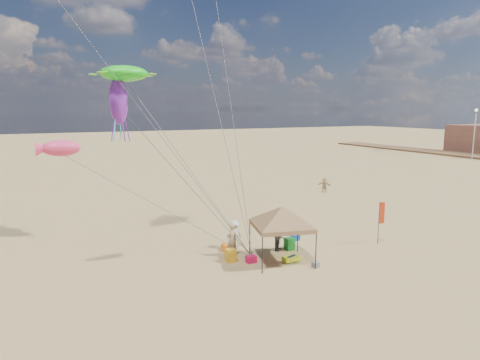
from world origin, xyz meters
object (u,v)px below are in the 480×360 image
Objects in this scene: person_near_b at (280,236)px; person_near_c at (234,234)px; feather_flag at (381,215)px; lamp_north at (475,125)px; person_near_a at (232,240)px; cooler_blue at (295,238)px; beach_cart at (291,258)px; chair_green at (289,244)px; cooler_red at (251,259)px; chair_yellow at (231,255)px; person_far_c at (324,185)px; canopy_tent at (282,209)px.

person_near_b is 2.72m from person_near_c.
feather_flag is 54.46m from lamp_north.
cooler_blue is at bearing 177.43° from person_near_a.
person_near_a is (-4.82, -0.78, 0.76)m from cooler_blue.
person_near_b is (0.52, 1.98, 0.63)m from beach_cart.
beach_cart is at bearing -120.85° from chair_green.
chair_yellow reaches higher than cooler_red.
cooler_blue is 0.77× the size of chair_yellow.
person_near_c is at bearing -92.58° from person_far_c.
cooler_red is 0.32× the size of person_near_b.
cooler_blue is at bearing 45.83° from chair_green.
canopy_tent reaches higher than cooler_red.
cooler_blue is at bearing 163.31° from person_near_c.
chair_yellow is 62.46m from lamp_north.
chair_yellow is at bearing -163.54° from cooler_blue.
chair_green is at bearing 136.74° from person_near_c.
cooler_red is 3.17m from chair_green.
chair_green reaches higher than beach_cart.
lamp_north is at bearing 68.04° from person_far_c.
chair_yellow is at bearing -176.90° from chair_green.
lamp_north reaches higher than chair_green.
person_near_b reaches higher than chair_green.
lamp_north is at bearing 29.54° from feather_flag.
chair_yellow is 2.37m from person_near_c.
person_near_b reaches higher than chair_yellow.
person_near_c is at bearing 59.09° from chair_yellow.
person_near_c is (-1.24, 3.25, -2.11)m from canopy_tent.
cooler_blue is (4.34, 2.21, 0.00)m from cooler_red.
lamp_north is (55.62, 23.45, 4.68)m from person_near_c.
person_near_c reaches higher than person_far_c.
chair_green is at bearing -82.98° from person_far_c.
canopy_tent is at bearing -21.64° from cooler_red.
beach_cart is 0.60× the size of person_far_c.
person_near_a reaches higher than person_near_b.
chair_yellow is at bearing 144.09° from cooler_red.
lamp_north is (53.92, 27.00, 5.32)m from beach_cart.
person_near_a reaches higher than cooler_blue.
chair_yellow is 21.45m from person_far_c.
person_far_c is (14.33, 14.63, -2.21)m from canopy_tent.
person_near_a is 3.00m from person_near_b.
person_near_b is (-1.84, -1.13, 0.64)m from cooler_blue.
person_near_c is (-1.70, 3.55, 0.64)m from beach_cart.
chair_yellow is 0.47× the size of person_far_c.
canopy_tent is 2.93× the size of person_near_a.
chair_green is at bearing 164.39° from feather_flag.
chair_yellow is 0.78× the size of beach_cart.
chair_yellow is at bearing 48.46° from person_near_a.
chair_green is (3.04, 0.87, 0.16)m from cooler_red.
canopy_tent is 3.33× the size of person_near_b.
lamp_north is at bearing 24.12° from chair_yellow.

